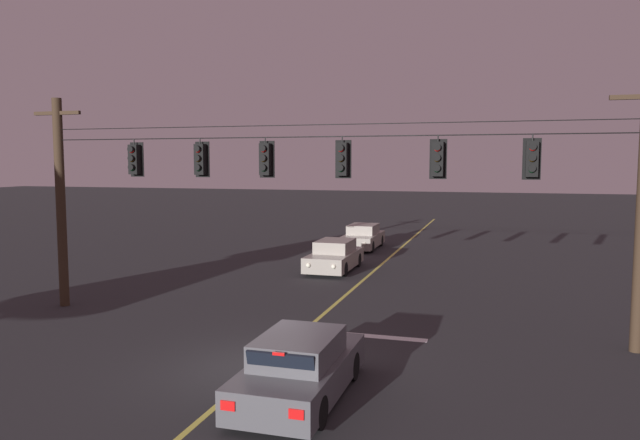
{
  "coord_description": "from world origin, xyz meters",
  "views": [
    {
      "loc": [
        5.41,
        -13.09,
        4.95
      ],
      "look_at": [
        0.0,
        5.06,
        3.13
      ],
      "focal_mm": 33.88,
      "sensor_mm": 36.0,
      "label": 1
    }
  ],
  "objects_px": {
    "traffic_light_centre": "(265,159)",
    "car_waiting_near_lane": "(300,368)",
    "traffic_light_right_inner": "(342,159)",
    "traffic_light_far_right": "(532,159)",
    "traffic_light_leftmost": "(134,159)",
    "car_oncoming_trailing": "(363,237)",
    "traffic_light_left_inner": "(200,159)",
    "traffic_light_rightmost": "(438,159)",
    "car_oncoming_lead": "(334,256)"
  },
  "relations": [
    {
      "from": "car_waiting_near_lane",
      "to": "traffic_light_far_right",
      "type": "bearing_deg",
      "value": 49.24
    },
    {
      "from": "traffic_light_leftmost",
      "to": "traffic_light_rightmost",
      "type": "height_order",
      "value": "same"
    },
    {
      "from": "traffic_light_leftmost",
      "to": "car_oncoming_lead",
      "type": "height_order",
      "value": "traffic_light_leftmost"
    },
    {
      "from": "traffic_light_centre",
      "to": "traffic_light_rightmost",
      "type": "relative_size",
      "value": 1.0
    },
    {
      "from": "car_waiting_near_lane",
      "to": "car_oncoming_trailing",
      "type": "distance_m",
      "value": 22.34
    },
    {
      "from": "traffic_light_right_inner",
      "to": "traffic_light_far_right",
      "type": "height_order",
      "value": "same"
    },
    {
      "from": "traffic_light_centre",
      "to": "traffic_light_far_right",
      "type": "relative_size",
      "value": 1.0
    },
    {
      "from": "traffic_light_centre",
      "to": "traffic_light_right_inner",
      "type": "relative_size",
      "value": 1.0
    },
    {
      "from": "traffic_light_far_right",
      "to": "car_oncoming_trailing",
      "type": "xyz_separation_m",
      "value": [
        -8.29,
        16.57,
        -4.39
      ]
    },
    {
      "from": "traffic_light_leftmost",
      "to": "traffic_light_centre",
      "type": "bearing_deg",
      "value": 0.0
    },
    {
      "from": "traffic_light_right_inner",
      "to": "traffic_light_far_right",
      "type": "distance_m",
      "value": 5.25
    },
    {
      "from": "car_oncoming_lead",
      "to": "car_oncoming_trailing",
      "type": "height_order",
      "value": "same"
    },
    {
      "from": "traffic_light_centre",
      "to": "traffic_light_far_right",
      "type": "bearing_deg",
      "value": 0.0
    },
    {
      "from": "traffic_light_centre",
      "to": "traffic_light_left_inner",
      "type": "bearing_deg",
      "value": 180.0
    },
    {
      "from": "traffic_light_centre",
      "to": "traffic_light_rightmost",
      "type": "xyz_separation_m",
      "value": [
        5.16,
        0.0,
        0.0
      ]
    },
    {
      "from": "traffic_light_right_inner",
      "to": "traffic_light_far_right",
      "type": "relative_size",
      "value": 1.0
    },
    {
      "from": "traffic_light_left_inner",
      "to": "traffic_light_centre",
      "type": "height_order",
      "value": "same"
    },
    {
      "from": "traffic_light_leftmost",
      "to": "traffic_light_right_inner",
      "type": "height_order",
      "value": "same"
    },
    {
      "from": "traffic_light_far_right",
      "to": "traffic_light_left_inner",
      "type": "bearing_deg",
      "value": 180.0
    },
    {
      "from": "traffic_light_leftmost",
      "to": "traffic_light_left_inner",
      "type": "relative_size",
      "value": 1.0
    },
    {
      "from": "traffic_light_far_right",
      "to": "car_oncoming_trailing",
      "type": "distance_m",
      "value": 19.05
    },
    {
      "from": "traffic_light_far_right",
      "to": "traffic_light_centre",
      "type": "bearing_deg",
      "value": 180.0
    },
    {
      "from": "car_oncoming_lead",
      "to": "traffic_light_rightmost",
      "type": "bearing_deg",
      "value": -59.37
    },
    {
      "from": "car_waiting_near_lane",
      "to": "car_oncoming_trailing",
      "type": "xyz_separation_m",
      "value": [
        -3.57,
        22.05,
        -0.0
      ]
    },
    {
      "from": "traffic_light_leftmost",
      "to": "car_waiting_near_lane",
      "type": "xyz_separation_m",
      "value": [
        7.49,
        -5.48,
        -4.39
      ]
    },
    {
      "from": "traffic_light_rightmost",
      "to": "car_oncoming_lead",
      "type": "height_order",
      "value": "traffic_light_rightmost"
    },
    {
      "from": "traffic_light_rightmost",
      "to": "car_waiting_near_lane",
      "type": "height_order",
      "value": "traffic_light_rightmost"
    },
    {
      "from": "traffic_light_right_inner",
      "to": "traffic_light_rightmost",
      "type": "height_order",
      "value": "same"
    },
    {
      "from": "car_oncoming_trailing",
      "to": "traffic_light_far_right",
      "type": "bearing_deg",
      "value": -63.43
    },
    {
      "from": "traffic_light_left_inner",
      "to": "car_oncoming_trailing",
      "type": "relative_size",
      "value": 0.28
    },
    {
      "from": "traffic_light_centre",
      "to": "car_oncoming_trailing",
      "type": "relative_size",
      "value": 0.28
    },
    {
      "from": "traffic_light_leftmost",
      "to": "car_oncoming_lead",
      "type": "distance_m",
      "value": 11.12
    },
    {
      "from": "traffic_light_rightmost",
      "to": "traffic_light_far_right",
      "type": "xyz_separation_m",
      "value": [
        2.49,
        0.0,
        0.0
      ]
    },
    {
      "from": "traffic_light_left_inner",
      "to": "traffic_light_rightmost",
      "type": "distance_m",
      "value": 7.35
    },
    {
      "from": "traffic_light_leftmost",
      "to": "traffic_light_right_inner",
      "type": "distance_m",
      "value": 6.97
    },
    {
      "from": "car_oncoming_lead",
      "to": "car_oncoming_trailing",
      "type": "relative_size",
      "value": 1.0
    },
    {
      "from": "car_waiting_near_lane",
      "to": "car_oncoming_lead",
      "type": "bearing_deg",
      "value": 102.5
    },
    {
      "from": "traffic_light_far_right",
      "to": "traffic_light_leftmost",
      "type": "bearing_deg",
      "value": 180.0
    },
    {
      "from": "traffic_light_leftmost",
      "to": "traffic_light_left_inner",
      "type": "height_order",
      "value": "same"
    },
    {
      "from": "car_waiting_near_lane",
      "to": "car_oncoming_lead",
      "type": "xyz_separation_m",
      "value": [
        -3.28,
        14.78,
        -0.0
      ]
    },
    {
      "from": "traffic_light_leftmost",
      "to": "traffic_light_far_right",
      "type": "distance_m",
      "value": 12.22
    },
    {
      "from": "traffic_light_left_inner",
      "to": "car_oncoming_trailing",
      "type": "distance_m",
      "value": 17.22
    },
    {
      "from": "traffic_light_centre",
      "to": "car_oncoming_lead",
      "type": "height_order",
      "value": "traffic_light_centre"
    },
    {
      "from": "traffic_light_right_inner",
      "to": "car_oncoming_lead",
      "type": "relative_size",
      "value": 0.28
    },
    {
      "from": "traffic_light_left_inner",
      "to": "traffic_light_right_inner",
      "type": "height_order",
      "value": "same"
    },
    {
      "from": "traffic_light_rightmost",
      "to": "car_waiting_near_lane",
      "type": "distance_m",
      "value": 7.37
    },
    {
      "from": "traffic_light_leftmost",
      "to": "traffic_light_left_inner",
      "type": "distance_m",
      "value": 2.37
    },
    {
      "from": "traffic_light_centre",
      "to": "car_waiting_near_lane",
      "type": "distance_m",
      "value": 7.61
    },
    {
      "from": "traffic_light_left_inner",
      "to": "car_oncoming_lead",
      "type": "bearing_deg",
      "value": 78.78
    },
    {
      "from": "car_oncoming_lead",
      "to": "car_waiting_near_lane",
      "type": "bearing_deg",
      "value": -77.5
    }
  ]
}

